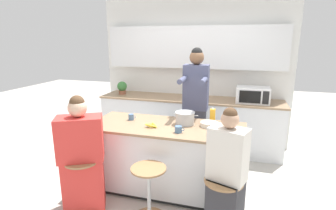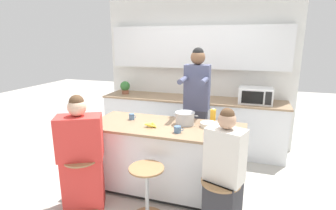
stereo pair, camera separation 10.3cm
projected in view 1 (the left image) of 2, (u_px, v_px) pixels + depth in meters
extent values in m
plane|color=#B2ADA3|center=(166.00, 187.00, 3.57)|extent=(16.00, 16.00, 0.00)
cube|color=silver|center=(194.00, 73.00, 4.95)|extent=(3.52, 0.06, 2.70)
cube|color=silver|center=(193.00, 47.00, 4.74)|extent=(3.24, 0.16, 0.75)
cube|color=silver|center=(189.00, 124.00, 4.83)|extent=(3.24, 0.64, 0.91)
cube|color=#937556|center=(189.00, 99.00, 4.72)|extent=(3.27, 0.67, 0.03)
cube|color=black|center=(166.00, 185.00, 3.57)|extent=(1.87, 0.71, 0.06)
cube|color=silver|center=(166.00, 156.00, 3.46)|extent=(1.95, 0.79, 0.80)
cube|color=#937556|center=(166.00, 127.00, 3.36)|extent=(1.99, 0.83, 0.03)
cylinder|color=#997047|center=(86.00, 208.00, 3.12)|extent=(0.38, 0.38, 0.01)
cylinder|color=#B7BABC|center=(84.00, 185.00, 3.05)|extent=(0.04, 0.04, 0.59)
cylinder|color=#997047|center=(81.00, 161.00, 2.98)|extent=(0.38, 0.38, 0.02)
cylinder|color=#B7BABC|center=(149.00, 194.00, 2.88)|extent=(0.04, 0.04, 0.59)
cylinder|color=#997047|center=(148.00, 169.00, 2.80)|extent=(0.38, 0.38, 0.02)
cylinder|color=#B7BABC|center=(222.00, 209.00, 2.63)|extent=(0.04, 0.04, 0.59)
cylinder|color=#997047|center=(224.00, 181.00, 2.55)|extent=(0.38, 0.38, 0.02)
cube|color=#383842|center=(195.00, 139.00, 4.01)|extent=(0.31, 0.23, 0.96)
cube|color=#474C6B|center=(196.00, 87.00, 3.82)|extent=(0.36, 0.23, 0.66)
cylinder|color=#474C6B|center=(182.00, 80.00, 3.55)|extent=(0.08, 0.36, 0.07)
cylinder|color=#474C6B|center=(204.00, 81.00, 3.47)|extent=(0.08, 0.36, 0.07)
sphere|color=brown|center=(197.00, 57.00, 3.71)|extent=(0.21, 0.21, 0.21)
sphere|color=black|center=(197.00, 53.00, 3.70)|extent=(0.17, 0.17, 0.16)
cube|color=red|center=(84.00, 183.00, 3.08)|extent=(0.53, 0.45, 0.63)
cube|color=red|center=(80.00, 138.00, 2.95)|extent=(0.58, 0.49, 0.50)
sphere|color=#DBB293|center=(77.00, 108.00, 2.86)|extent=(0.28, 0.28, 0.21)
sphere|color=#513823|center=(77.00, 103.00, 2.85)|extent=(0.22, 0.22, 0.16)
cube|color=#333338|center=(225.00, 207.00, 2.64)|extent=(0.39, 0.36, 0.63)
cube|color=silver|center=(228.00, 154.00, 2.50)|extent=(0.41, 0.33, 0.53)
sphere|color=tan|center=(230.00, 119.00, 2.42)|extent=(0.22, 0.22, 0.17)
sphere|color=#513823|center=(230.00, 115.00, 2.41)|extent=(0.17, 0.17, 0.14)
cylinder|color=#B7BABC|center=(185.00, 118.00, 3.39)|extent=(0.24, 0.24, 0.15)
cylinder|color=#B7BABC|center=(185.00, 112.00, 3.37)|extent=(0.26, 0.26, 0.01)
cylinder|color=#B7BABC|center=(174.00, 114.00, 3.42)|extent=(0.05, 0.01, 0.01)
cylinder|color=#B7BABC|center=(196.00, 116.00, 3.34)|extent=(0.05, 0.01, 0.01)
cylinder|color=silver|center=(209.00, 124.00, 3.31)|extent=(0.22, 0.22, 0.06)
cylinder|color=#4C7099|center=(131.00, 117.00, 3.58)|extent=(0.07, 0.07, 0.08)
torus|color=#4C7099|center=(134.00, 117.00, 3.57)|extent=(0.04, 0.01, 0.04)
cylinder|color=#4C7099|center=(178.00, 129.00, 3.09)|extent=(0.08, 0.08, 0.08)
torus|color=#4C7099|center=(183.00, 129.00, 3.08)|extent=(0.04, 0.01, 0.04)
ellipsoid|color=yellow|center=(151.00, 126.00, 3.26)|extent=(0.14, 0.05, 0.06)
ellipsoid|color=yellow|center=(149.00, 125.00, 3.30)|extent=(0.11, 0.13, 0.06)
ellipsoid|color=yellow|center=(154.00, 125.00, 3.28)|extent=(0.12, 0.12, 0.06)
cube|color=gold|center=(213.00, 115.00, 3.50)|extent=(0.07, 0.07, 0.17)
cylinder|color=white|center=(213.00, 109.00, 3.48)|extent=(0.03, 0.03, 0.02)
cube|color=white|center=(253.00, 95.00, 4.35)|extent=(0.53, 0.35, 0.26)
cube|color=black|center=(250.00, 97.00, 4.20)|extent=(0.33, 0.01, 0.20)
cube|color=black|center=(266.00, 98.00, 4.14)|extent=(0.10, 0.01, 0.21)
cylinder|color=#93563D|center=(122.00, 92.00, 5.07)|extent=(0.13, 0.13, 0.07)
sphere|color=#387538|center=(122.00, 86.00, 5.04)|extent=(0.19, 0.19, 0.19)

